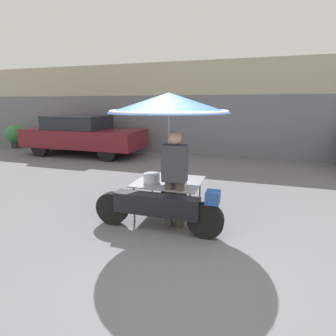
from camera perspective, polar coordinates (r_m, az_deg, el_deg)
name	(u,v)px	position (r m, az deg, el deg)	size (l,w,h in m)	color
ground_plane	(179,248)	(3.84, 2.33, -17.10)	(36.00, 36.00, 0.00)	slate
shopfront_building	(230,109)	(10.98, 13.45, 12.32)	(28.00, 2.06, 3.48)	#B2A893
vendor_motorcycle_cart	(168,120)	(4.41, -0.02, 10.51)	(2.11, 2.03, 2.15)	black
vendor_person	(175,175)	(4.14, 1.46, -1.54)	(0.38, 0.22, 1.57)	#4C473D
parked_car	(82,135)	(10.68, -18.12, 6.92)	(4.61, 1.78, 1.51)	black
potted_plant	(15,135)	(13.66, -30.41, 6.25)	(0.78, 0.78, 1.02)	#2D2D33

